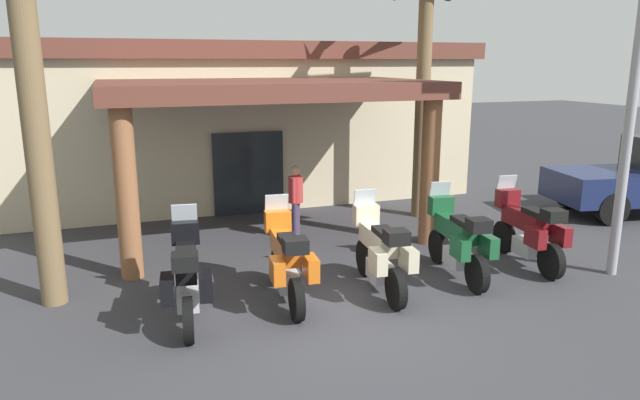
# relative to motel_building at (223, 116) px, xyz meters

# --- Properties ---
(ground_plane) EXTENTS (80.00, 80.00, 0.00)m
(ground_plane) POSITION_rel_motel_building_xyz_m (0.02, -9.70, -2.21)
(ground_plane) COLOR #38383D
(motel_building) EXTENTS (13.60, 11.26, 4.33)m
(motel_building) POSITION_rel_motel_building_xyz_m (0.00, 0.00, 0.00)
(motel_building) COLOR beige
(motel_building) RESTS_ON ground_plane
(motorcycle_black) EXTENTS (0.77, 2.21, 1.61)m
(motorcycle_black) POSITION_rel_motel_building_xyz_m (-2.27, -9.23, -1.51)
(motorcycle_black) COLOR black
(motorcycle_black) RESTS_ON ground_plane
(motorcycle_orange) EXTENTS (0.74, 2.21, 1.61)m
(motorcycle_orange) POSITION_rel_motel_building_xyz_m (-0.66, -9.05, -1.51)
(motorcycle_orange) COLOR black
(motorcycle_orange) RESTS_ON ground_plane
(motorcycle_cream) EXTENTS (0.74, 2.21, 1.61)m
(motorcycle_cream) POSITION_rel_motel_building_xyz_m (0.94, -9.17, -1.51)
(motorcycle_cream) COLOR black
(motorcycle_cream) RESTS_ON ground_plane
(motorcycle_green) EXTENTS (0.76, 2.21, 1.61)m
(motorcycle_green) POSITION_rel_motel_building_xyz_m (2.55, -9.03, -1.51)
(motorcycle_green) COLOR black
(motorcycle_green) RESTS_ON ground_plane
(motorcycle_maroon) EXTENTS (0.74, 2.21, 1.61)m
(motorcycle_maroon) POSITION_rel_motel_building_xyz_m (4.16, -8.93, -1.51)
(motorcycle_maroon) COLOR black
(motorcycle_maroon) RESTS_ON ground_plane
(pedestrian) EXTENTS (0.32, 0.47, 1.63)m
(pedestrian) POSITION_rel_motel_building_xyz_m (0.51, -5.74, -1.27)
(pedestrian) COLOR #3F334C
(pedestrian) RESTS_ON ground_plane
(palm_tree_near_portico) EXTENTS (2.42, 2.54, 6.43)m
(palm_tree_near_portico) POSITION_rel_motel_building_xyz_m (4.01, -4.92, 2.52)
(palm_tree_near_portico) COLOR brown
(palm_tree_near_portico) RESTS_ON ground_plane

